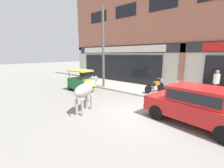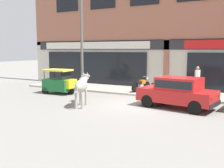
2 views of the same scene
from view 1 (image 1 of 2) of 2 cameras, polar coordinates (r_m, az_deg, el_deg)
name	(u,v)px [view 1 (image 1 of 2)]	position (r m, az deg, el deg)	size (l,w,h in m)	color
ground_plane	(143,112)	(7.11, 11.71, -10.52)	(90.00, 90.00, 0.00)	gray
sidewalk	(172,95)	(10.37, 21.85, -3.82)	(19.00, 3.05, 0.12)	#A8A093
shop_building	(187,18)	(12.00, 26.71, 21.56)	(23.00, 1.40, 10.36)	#9E604C
cow	(85,90)	(6.93, -10.21, -2.31)	(1.08, 2.04, 1.61)	#9E998E
car_0	(196,104)	(6.40, 29.47, -6.51)	(3.78, 2.14, 1.46)	black
auto_rickshaw	(82,82)	(10.98, -11.42, 0.78)	(2.01, 1.22, 1.52)	black
motorcycle_0	(155,86)	(10.36, 15.98, -0.90)	(0.69, 1.78, 0.88)	black
motorcycle_1	(171,89)	(9.96, 21.54, -1.72)	(0.68, 1.78, 0.88)	black
pedestrian	(216,81)	(10.59, 34.92, 1.05)	(0.32, 0.50, 1.60)	#2D2D33
utility_pole	(103,48)	(11.58, -3.37, 13.40)	(0.18, 0.18, 5.86)	#595651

